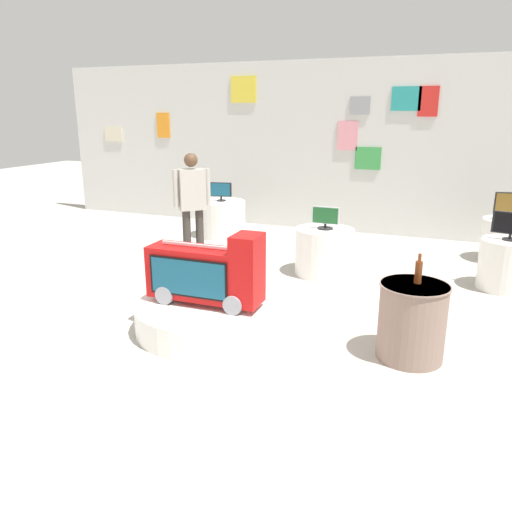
# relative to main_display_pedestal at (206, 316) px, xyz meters

# --- Properties ---
(ground_plane) EXTENTS (30.00, 30.00, 0.00)m
(ground_plane) POSITION_rel_main_display_pedestal_xyz_m (0.12, -0.34, -0.15)
(ground_plane) COLOR #B2ADA3
(back_wall_display) EXTENTS (11.93, 0.13, 3.20)m
(back_wall_display) POSITION_rel_main_display_pedestal_xyz_m (0.11, 5.15, 1.45)
(back_wall_display) COLOR silver
(back_wall_display) RESTS_ON ground
(main_display_pedestal) EXTENTS (1.50, 1.50, 0.30)m
(main_display_pedestal) POSITION_rel_main_display_pedestal_xyz_m (0.00, 0.00, 0.00)
(main_display_pedestal) COLOR white
(main_display_pedestal) RESTS_ON ground
(novelty_firetruck_tv) EXTENTS (1.23, 0.43, 0.79)m
(novelty_firetruck_tv) POSITION_rel_main_display_pedestal_xyz_m (0.03, -0.01, 0.48)
(novelty_firetruck_tv) COLOR gray
(novelty_firetruck_tv) RESTS_ON main_display_pedestal
(display_pedestal_left_rear) EXTENTS (0.68, 0.68, 0.67)m
(display_pedestal_left_rear) POSITION_rel_main_display_pedestal_xyz_m (3.08, 2.60, 0.18)
(display_pedestal_left_rear) COLOR white
(display_pedestal_left_rear) RESTS_ON ground
(tv_on_left_rear) EXTENTS (0.47, 0.18, 0.36)m
(tv_on_left_rear) POSITION_rel_main_display_pedestal_xyz_m (3.08, 2.60, 0.72)
(tv_on_left_rear) COLOR black
(tv_on_left_rear) RESTS_ON display_pedestal_left_rear
(display_pedestal_center_rear) EXTENTS (0.88, 0.88, 0.67)m
(display_pedestal_center_rear) POSITION_rel_main_display_pedestal_xyz_m (-1.65, 3.88, 0.18)
(display_pedestal_center_rear) COLOR white
(display_pedestal_center_rear) RESTS_ON ground
(tv_on_center_rear) EXTENTS (0.39, 0.16, 0.34)m
(tv_on_center_rear) POSITION_rel_main_display_pedestal_xyz_m (-1.65, 3.88, 0.71)
(tv_on_center_rear) COLOR black
(tv_on_center_rear) RESTS_ON display_pedestal_center_rear
(display_pedestal_right_rear) EXTENTS (0.78, 0.78, 0.67)m
(display_pedestal_right_rear) POSITION_rel_main_display_pedestal_xyz_m (3.20, 4.02, 0.18)
(display_pedestal_right_rear) COLOR white
(display_pedestal_right_rear) RESTS_ON ground
(tv_on_right_rear) EXTENTS (0.52, 0.18, 0.42)m
(tv_on_right_rear) POSITION_rel_main_display_pedestal_xyz_m (3.20, 4.01, 0.76)
(tv_on_right_rear) COLOR black
(tv_on_right_rear) RESTS_ON display_pedestal_right_rear
(display_pedestal_far_right) EXTENTS (0.83, 0.83, 0.67)m
(display_pedestal_far_right) POSITION_rel_main_display_pedestal_xyz_m (0.70, 2.35, 0.18)
(display_pedestal_far_right) COLOR white
(display_pedestal_far_right) RESTS_ON ground
(tv_on_far_right) EXTENTS (0.39, 0.22, 0.32)m
(tv_on_far_right) POSITION_rel_main_display_pedestal_xyz_m (0.70, 2.35, 0.68)
(tv_on_far_right) COLOR black
(tv_on_far_right) RESTS_ON display_pedestal_far_right
(side_table_round) EXTENTS (0.65, 0.65, 0.74)m
(side_table_round) POSITION_rel_main_display_pedestal_xyz_m (2.10, 0.13, 0.23)
(side_table_round) COLOR gray
(side_table_round) RESTS_ON ground
(bottle_on_side_table) EXTENTS (0.07, 0.07, 0.28)m
(bottle_on_side_table) POSITION_rel_main_display_pedestal_xyz_m (2.11, 0.18, 0.70)
(bottle_on_side_table) COLOR brown
(bottle_on_side_table) RESTS_ON side_table_round
(shopper_browsing_near_truck) EXTENTS (0.43, 0.41, 1.69)m
(shopper_browsing_near_truck) POSITION_rel_main_display_pedestal_xyz_m (-1.24, 2.03, 0.84)
(shopper_browsing_near_truck) COLOR #38332D
(shopper_browsing_near_truck) RESTS_ON ground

